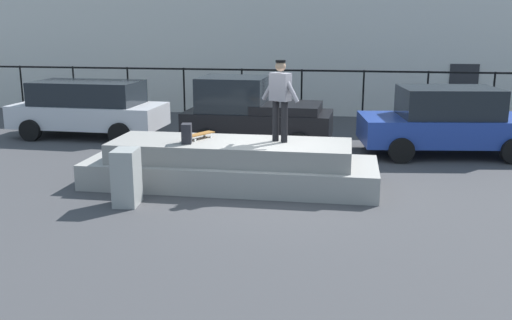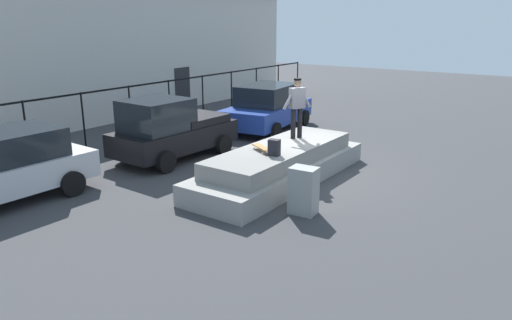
% 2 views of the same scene
% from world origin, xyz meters
% --- Properties ---
extents(ground_plane, '(60.00, 60.00, 0.00)m').
position_xyz_m(ground_plane, '(0.00, 0.00, 0.00)').
color(ground_plane, '#38383A').
extents(concrete_ledge, '(6.22, 2.00, 0.96)m').
position_xyz_m(concrete_ledge, '(-0.91, 0.11, 0.44)').
color(concrete_ledge, gray).
rests_on(concrete_ledge, ground_plane).
extents(skateboarder, '(0.87, 0.50, 1.71)m').
position_xyz_m(skateboarder, '(0.13, 0.24, 1.96)').
color(skateboarder, black).
rests_on(skateboarder, concrete_ledge).
extents(skateboard, '(0.55, 0.77, 0.12)m').
position_xyz_m(skateboard, '(-1.62, 0.24, 1.06)').
color(skateboard, brown).
rests_on(skateboard, concrete_ledge).
extents(backpack, '(0.25, 0.31, 0.41)m').
position_xyz_m(backpack, '(-1.77, -0.24, 1.17)').
color(backpack, black).
rests_on(backpack, concrete_ledge).
extents(car_silver_hatchback_near, '(4.60, 2.28, 1.70)m').
position_xyz_m(car_silver_hatchback_near, '(-6.31, 4.72, 0.91)').
color(car_silver_hatchback_near, '#B7B7BC').
rests_on(car_silver_hatchback_near, ground_plane).
extents(car_black_pickup_mid, '(4.12, 2.15, 1.96)m').
position_xyz_m(car_black_pickup_mid, '(-1.10, 4.04, 0.95)').
color(car_black_pickup_mid, black).
rests_on(car_black_pickup_mid, ground_plane).
extents(car_blue_sedan_far, '(4.69, 2.68, 1.78)m').
position_xyz_m(car_blue_sedan_far, '(4.13, 3.93, 0.90)').
color(car_blue_sedan_far, navy).
rests_on(car_blue_sedan_far, ground_plane).
extents(utility_box, '(0.49, 0.64, 1.09)m').
position_xyz_m(utility_box, '(-2.60, -1.57, 0.54)').
color(utility_box, gray).
rests_on(utility_box, ground_plane).
extents(fence_row, '(24.06, 0.06, 1.95)m').
position_xyz_m(fence_row, '(0.00, 7.19, 1.34)').
color(fence_row, black).
rests_on(fence_row, ground_plane).
extents(warehouse_building, '(28.51, 8.14, 5.80)m').
position_xyz_m(warehouse_building, '(0.00, 13.77, 2.91)').
color(warehouse_building, beige).
rests_on(warehouse_building, ground_plane).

